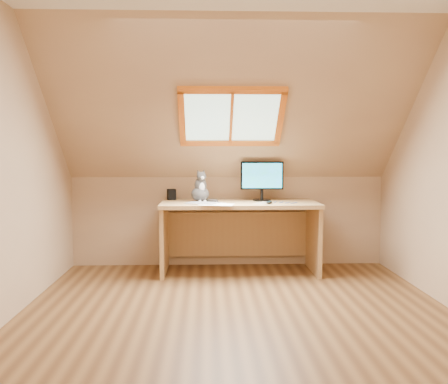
{
  "coord_description": "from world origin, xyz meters",
  "views": [
    {
      "loc": [
        -0.25,
        -3.85,
        1.29
      ],
      "look_at": [
        -0.07,
        1.0,
        0.89
      ],
      "focal_mm": 40.0,
      "sensor_mm": 36.0,
      "label": 1
    }
  ],
  "objects": [
    {
      "name": "cat",
      "position": [
        -0.31,
        1.4,
        0.88
      ],
      "size": [
        0.25,
        0.27,
        0.35
      ],
      "color": "#423E3B",
      "rests_on": "desk"
    },
    {
      "name": "papers",
      "position": [
        -0.09,
        1.12,
        0.76
      ],
      "size": [
        0.35,
        0.3,
        0.01
      ],
      "color": "white",
      "rests_on": "desk"
    },
    {
      "name": "mouse",
      "position": [
        0.39,
        1.16,
        0.77
      ],
      "size": [
        0.09,
        0.12,
        0.03
      ],
      "primitive_type": "ellipsoid",
      "rotation": [
        0.0,
        0.0,
        -0.36
      ],
      "color": "black",
      "rests_on": "desk"
    },
    {
      "name": "desk",
      "position": [
        0.1,
        1.45,
        0.53
      ],
      "size": [
        1.65,
        0.72,
        0.75
      ],
      "color": "tan",
      "rests_on": "ground"
    },
    {
      "name": "monitor",
      "position": [
        0.35,
        1.49,
        1.0
      ],
      "size": [
        0.46,
        0.2,
        0.43
      ],
      "color": "black",
      "rests_on": "desk"
    },
    {
      "name": "cables",
      "position": [
        0.47,
        1.26,
        0.76
      ],
      "size": [
        0.51,
        0.26,
        0.01
      ],
      "color": "silver",
      "rests_on": "desk"
    },
    {
      "name": "graphics_tablet",
      "position": [
        -0.28,
        1.21,
        0.76
      ],
      "size": [
        0.37,
        0.32,
        0.01
      ],
      "primitive_type": "cube",
      "rotation": [
        0.0,
        0.0,
        -0.41
      ],
      "color": "#B2B2B7",
      "rests_on": "desk"
    },
    {
      "name": "desk_speaker",
      "position": [
        -0.63,
        1.63,
        0.81
      ],
      "size": [
        0.11,
        0.11,
        0.12
      ],
      "primitive_type": "cube",
      "rotation": [
        0.0,
        0.0,
        0.34
      ],
      "color": "black",
      "rests_on": "desk"
    },
    {
      "name": "ground",
      "position": [
        0.0,
        0.0,
        0.0
      ],
      "size": [
        3.5,
        3.5,
        0.0
      ],
      "primitive_type": "plane",
      "color": "brown",
      "rests_on": "ground"
    },
    {
      "name": "room_shell",
      "position": [
        0.0,
        -0.09,
        1.43
      ],
      "size": [
        3.52,
        3.52,
        2.41
      ],
      "color": "tan",
      "rests_on": "ground"
    }
  ]
}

